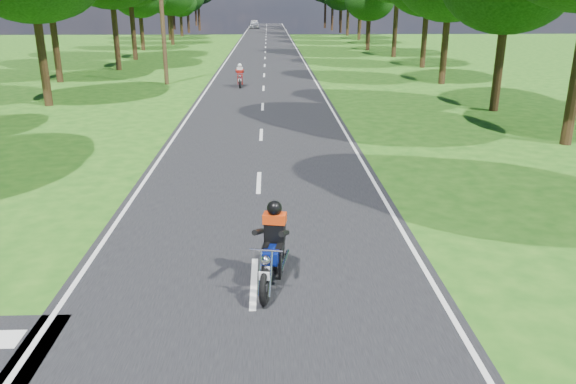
{
  "coord_description": "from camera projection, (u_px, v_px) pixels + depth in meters",
  "views": [
    {
      "loc": [
        0.32,
        -7.27,
        4.98
      ],
      "look_at": [
        0.7,
        4.0,
        1.1
      ],
      "focal_mm": 35.0,
      "sensor_mm": 36.0,
      "label": 1
    }
  ],
  "objects": [
    {
      "name": "ground",
      "position": [
        251.0,
        347.0,
        8.48
      ],
      "size": [
        160.0,
        160.0,
        0.0
      ],
      "primitive_type": "plane",
      "color": "#1D5212",
      "rests_on": "ground"
    },
    {
      "name": "main_road",
      "position": [
        265.0,
        52.0,
        55.73
      ],
      "size": [
        7.0,
        140.0,
        0.02
      ],
      "primitive_type": "cube",
      "color": "black",
      "rests_on": "ground"
    },
    {
      "name": "road_markings",
      "position": [
        264.0,
        54.0,
        53.95
      ],
      "size": [
        7.4,
        140.0,
        0.01
      ],
      "color": "silver",
      "rests_on": "main_road"
    },
    {
      "name": "telegraph_pole",
      "position": [
        162.0,
        15.0,
        33.43
      ],
      "size": [
        1.2,
        0.26,
        8.0
      ],
      "color": "#382616",
      "rests_on": "ground"
    },
    {
      "name": "rider_near_blue",
      "position": [
        273.0,
        244.0,
        10.12
      ],
      "size": [
        0.94,
        1.93,
        1.54
      ],
      "primitive_type": null,
      "rotation": [
        0.0,
        0.0,
        -0.18
      ],
      "color": "navy",
      "rests_on": "main_road"
    },
    {
      "name": "rider_far_red",
      "position": [
        240.0,
        75.0,
        33.42
      ],
      "size": [
        0.59,
        1.64,
        1.36
      ],
      "primitive_type": null,
      "rotation": [
        0.0,
        0.0,
        0.03
      ],
      "color": "maroon",
      "rests_on": "main_road"
    },
    {
      "name": "distant_car",
      "position": [
        254.0,
        24.0,
        101.53
      ],
      "size": [
        1.89,
        4.54,
        1.54
      ],
      "primitive_type": "imported",
      "rotation": [
        0.0,
        0.0,
        0.02
      ],
      "color": "silver",
      "rests_on": "main_road"
    }
  ]
}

